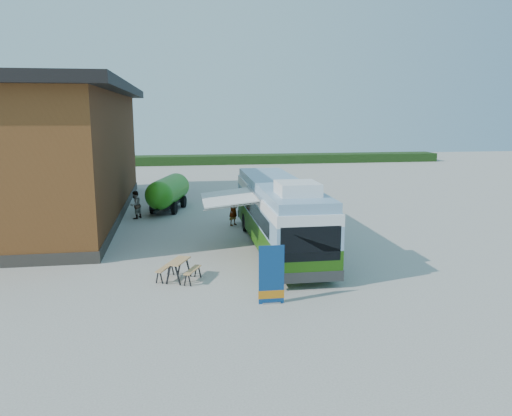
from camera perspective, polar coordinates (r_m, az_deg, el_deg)
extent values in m
plane|color=#BCB7AD|center=(21.06, 0.37, -5.53)|extent=(100.00, 100.00, 0.00)
cube|color=brown|center=(30.87, -22.61, 5.52)|extent=(8.00, 20.00, 7.00)
cube|color=black|center=(30.79, -23.13, 12.47)|extent=(9.60, 21.20, 0.50)
cube|color=#332D28|center=(31.30, -22.17, -0.40)|extent=(8.10, 20.10, 0.50)
cube|color=#264419|center=(59.26, 1.99, 5.65)|extent=(40.00, 3.00, 1.00)
cube|color=#295E0F|center=(22.24, 2.58, -2.42)|extent=(2.40, 11.15, 1.02)
cube|color=#7BA0BF|center=(22.04, 2.60, -0.07)|extent=(2.40, 11.15, 0.83)
cube|color=black|center=(22.30, -0.53, 0.07)|extent=(0.11, 9.28, 0.65)
cube|color=black|center=(22.73, 5.22, 0.23)|extent=(0.11, 9.28, 0.65)
cube|color=white|center=(21.93, 2.61, 1.53)|extent=(2.40, 11.15, 0.42)
cube|color=#7BA0BF|center=(21.87, 2.62, 2.55)|extent=(2.26, 10.96, 0.37)
cube|color=white|center=(18.40, 4.77, 2.25)|extent=(1.50, 1.68, 0.46)
cube|color=black|center=(16.81, 6.27, -4.11)|extent=(2.09, 0.08, 1.21)
cube|color=#2D2D2D|center=(17.20, 6.15, -7.80)|extent=(2.37, 0.22, 0.37)
cube|color=#2D2D2D|center=(27.59, 0.36, -0.57)|extent=(2.37, 0.22, 0.37)
cylinder|color=black|center=(18.63, 1.64, -6.26)|extent=(0.29, 0.93, 0.93)
cylinder|color=black|center=(19.10, 7.82, -5.92)|extent=(0.29, 0.93, 0.93)
cylinder|color=black|center=(25.28, -1.17, -1.64)|extent=(0.29, 0.93, 0.93)
cylinder|color=black|center=(25.63, 3.44, -1.48)|extent=(0.29, 0.93, 0.93)
cube|color=white|center=(21.21, -3.17, 1.46)|extent=(2.25, 3.58, 0.28)
cube|color=#A5A8AD|center=(21.32, -0.19, 1.98)|extent=(0.18, 3.87, 0.15)
cylinder|color=#A5A8AD|center=(19.77, -2.75, 0.47)|extent=(2.32, 0.07, 0.29)
cylinder|color=#A5A8AD|center=(22.69, -3.53, 1.82)|extent=(2.32, 0.07, 0.29)
cube|color=navy|center=(15.76, 1.77, -7.64)|extent=(0.81, 0.04, 1.90)
cube|color=orange|center=(15.98, 1.76, -9.84)|extent=(0.83, 0.04, 0.27)
cube|color=#A5A8AD|center=(16.08, 1.75, -10.76)|extent=(0.57, 0.18, 0.06)
cylinder|color=#A5A8AD|center=(15.78, 1.76, -7.62)|extent=(0.02, 0.02, 1.90)
cube|color=tan|center=(18.14, -8.86, -5.99)|extent=(0.91, 1.26, 0.04)
cube|color=tan|center=(18.44, -10.37, -6.71)|extent=(0.69, 1.17, 0.03)
cube|color=tan|center=(18.03, -7.26, -7.03)|extent=(0.69, 1.17, 0.03)
cube|color=black|center=(17.90, -9.97, -7.50)|extent=(0.06, 0.06, 0.72)
cube|color=black|center=(17.76, -8.93, -7.62)|extent=(0.06, 0.06, 0.72)
cube|color=black|center=(18.74, -8.73, -6.61)|extent=(0.06, 0.06, 0.72)
cube|color=black|center=(18.61, -7.73, -6.71)|extent=(0.06, 0.06, 0.72)
imported|color=#999999|center=(26.54, -2.60, -0.16)|extent=(0.73, 0.74, 1.73)
imported|color=#999999|center=(29.00, -13.64, 0.35)|extent=(0.94, 0.97, 1.58)
cylinder|color=#2F901A|center=(30.92, -9.99, 1.99)|extent=(2.57, 4.00, 1.66)
sphere|color=#2F901A|center=(29.17, -10.99, 1.42)|extent=(1.66, 1.66, 1.66)
sphere|color=#2F901A|center=(32.67, -9.10, 2.49)|extent=(1.66, 1.66, 1.66)
cube|color=black|center=(31.04, -9.94, 0.64)|extent=(2.09, 4.03, 0.18)
cube|color=black|center=(28.79, -11.25, -0.30)|extent=(0.40, 1.10, 0.09)
cylinder|color=black|center=(30.21, -11.69, 0.03)|extent=(0.42, 0.77, 0.74)
cylinder|color=black|center=(29.84, -9.33, -0.02)|extent=(0.42, 0.77, 0.74)
cylinder|color=black|center=(32.29, -10.50, 0.77)|extent=(0.42, 0.77, 0.74)
cylinder|color=black|center=(31.94, -8.28, 0.73)|extent=(0.42, 0.77, 0.74)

